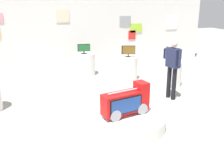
% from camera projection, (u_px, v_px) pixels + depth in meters
% --- Properties ---
extents(ground_plane, '(30.00, 30.00, 0.00)m').
position_uv_depth(ground_plane, '(128.00, 118.00, 6.25)').
color(ground_plane, '#9E998E').
extents(back_wall_display, '(11.03, 0.13, 2.91)m').
position_uv_depth(back_wall_display, '(79.00, 32.00, 10.20)').
color(back_wall_display, silver).
rests_on(back_wall_display, ground).
extents(main_display_pedestal, '(1.77, 1.77, 0.28)m').
position_uv_depth(main_display_pedestal, '(125.00, 121.00, 5.78)').
color(main_display_pedestal, silver).
rests_on(main_display_pedestal, ground).
extents(novelty_firetruck_tv, '(1.11, 0.53, 0.70)m').
position_uv_depth(novelty_firetruck_tv, '(126.00, 103.00, 5.66)').
color(novelty_firetruck_tv, gray).
rests_on(novelty_firetruck_tv, main_display_pedestal).
extents(display_pedestal_left_rear, '(0.80, 0.80, 0.80)m').
position_uv_depth(display_pedestal_left_rear, '(84.00, 64.00, 9.58)').
color(display_pedestal_left_rear, silver).
rests_on(display_pedestal_left_rear, ground).
extents(tv_on_left_rear, '(0.45, 0.22, 0.35)m').
position_uv_depth(tv_on_left_rear, '(84.00, 49.00, 9.41)').
color(tv_on_left_rear, black).
rests_on(tv_on_left_rear, display_pedestal_left_rear).
extents(display_pedestal_right_rear, '(0.65, 0.65, 0.80)m').
position_uv_depth(display_pedestal_right_rear, '(128.00, 68.00, 9.08)').
color(display_pedestal_right_rear, silver).
rests_on(display_pedestal_right_rear, ground).
extents(tv_on_right_rear, '(0.45, 0.18, 0.39)m').
position_uv_depth(tv_on_right_rear, '(128.00, 50.00, 8.89)').
color(tv_on_right_rear, black).
rests_on(tv_on_right_rear, display_pedestal_right_rear).
extents(display_pedestal_far_right, '(0.71, 0.71, 0.80)m').
position_uv_depth(display_pedestal_far_right, '(170.00, 74.00, 8.42)').
color(display_pedestal_far_right, silver).
rests_on(display_pedestal_far_right, ground).
extents(tv_on_far_right, '(0.49, 0.20, 0.43)m').
position_uv_depth(tv_on_far_right, '(172.00, 54.00, 8.23)').
color(tv_on_far_right, black).
rests_on(tv_on_far_right, display_pedestal_far_right).
extents(shopper_browsing_near_truck, '(0.27, 0.55, 1.67)m').
position_uv_depth(shopper_browsing_near_truck, '(173.00, 65.00, 7.16)').
color(shopper_browsing_near_truck, black).
rests_on(shopper_browsing_near_truck, ground).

